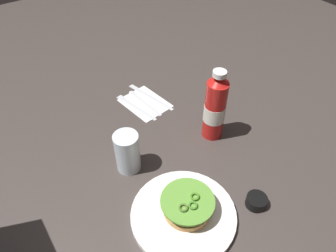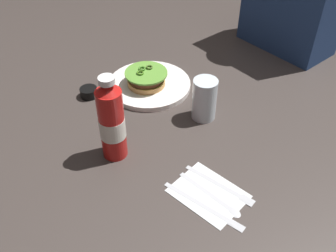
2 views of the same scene
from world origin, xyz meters
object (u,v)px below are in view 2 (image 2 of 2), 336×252
Objects in this scene: burger_sandwich at (147,78)px; ketchup_bottle at (112,122)px; condiment_cup at (89,92)px; spoon_utensil at (218,199)px; napkin at (208,193)px; butter_knife at (208,208)px; water_glass at (204,99)px; fork_utensil at (225,187)px; dinner_plate at (149,85)px.

burger_sandwich is 0.56× the size of ketchup_bottle.
burger_sandwich reaches higher than condiment_cup.
napkin is at bearing -174.45° from spoon_utensil.
burger_sandwich reaches higher than butter_knife.
condiment_cup reaches higher than spoon_utensil.
ketchup_bottle is at bearing -97.24° from water_glass.
condiment_cup is (-0.08, -0.17, -0.03)m from burger_sandwich.
butter_knife is (0.48, -0.19, -0.04)m from burger_sandwich.
condiment_cup reaches higher than fork_utensil.
ketchup_bottle is 1.91× the size of water_glass.
ketchup_bottle is at bearing -159.89° from napkin.
water_glass reaches higher than condiment_cup.
napkin is (0.53, 0.01, -0.01)m from condiment_cup.
burger_sandwich is 1.07× the size of water_glass.
butter_knife is at bearing -41.88° from water_glass.
butter_knife is at bearing -1.82° from condiment_cup.
fork_utensil reaches higher than napkin.
ketchup_bottle is at bearing -161.26° from spoon_utensil.
condiment_cup is 0.30× the size of spoon_utensil.
condiment_cup is 0.53m from napkin.
condiment_cup is at bearing -114.63° from dinner_plate.
dinner_plate is 1.46× the size of spoon_utensil.
napkin is at bearing 20.11° from ketchup_bottle.
condiment_cup is (-0.08, -0.18, 0.01)m from dinner_plate.
condiment_cup is at bearing -173.94° from fork_utensil.
water_glass reaches higher than napkin.
ketchup_bottle is 0.30m from water_glass.
water_glass is (0.22, 0.03, 0.06)m from dinner_plate.
fork_utensil is at bearing 6.06° from condiment_cup.
water_glass is 0.32m from spoon_utensil.
spoon_utensil is (0.48, -0.16, -0.00)m from dinner_plate.
napkin is (0.44, -0.15, -0.04)m from burger_sandwich.
fork_utensil is at bearing 72.57° from napkin.
spoon_utensil is at bearing 5.55° from napkin.
dinner_plate reaches higher than butter_knife.
butter_knife is at bearing 12.07° from ketchup_bottle.
condiment_cup is at bearing -116.28° from burger_sandwich.
water_glass is at bearing 82.76° from ketchup_bottle.
ketchup_bottle is 1.26× the size of fork_utensil.
ketchup_bottle is at bearing -54.13° from dinner_plate.
dinner_plate is 0.50m from spoon_utensil.
ketchup_bottle reaches higher than dinner_plate.
napkin is at bearing 1.61° from condiment_cup.
dinner_plate is 0.48m from fork_utensil.
napkin is 0.91× the size of spoon_utensil.
dinner_plate is at bearing 125.87° from ketchup_bottle.
ketchup_bottle is 1.44× the size of napkin.
ketchup_bottle reaches higher than butter_knife.
ketchup_bottle reaches higher than spoon_utensil.
burger_sandwich is 0.47m from fork_utensil.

